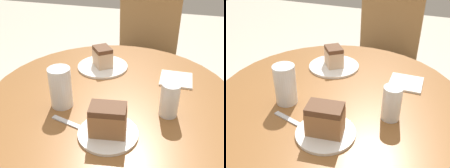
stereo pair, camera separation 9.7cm
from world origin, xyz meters
The scene contains 10 objects.
table centered at (0.00, 0.00, 0.59)m, with size 0.99×0.99×0.75m.
chair centered at (-0.02, 0.87, 0.50)m, with size 0.49×0.45×0.94m.
plate_near centered at (0.06, -0.24, 0.76)m, with size 0.20×0.20×0.01m.
plate_far centered at (-0.10, 0.20, 0.76)m, with size 0.24×0.24×0.01m.
cake_slice_near centered at (0.06, -0.24, 0.81)m, with size 0.12×0.09×0.10m.
cake_slice_far centered at (-0.10, 0.20, 0.81)m, with size 0.11×0.12×0.09m.
glass_lemonade centered at (0.23, -0.08, 0.80)m, with size 0.07×0.07×0.12m.
glass_water centered at (-0.16, -0.13, 0.82)m, with size 0.08×0.08×0.15m.
napkin_stack centered at (0.24, 0.18, 0.75)m, with size 0.14×0.14×0.01m.
fork centered at (-0.07, -0.23, 0.75)m, with size 0.18×0.06×0.00m.
Camera 1 is at (0.25, -0.86, 1.32)m, focal length 42.00 mm.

